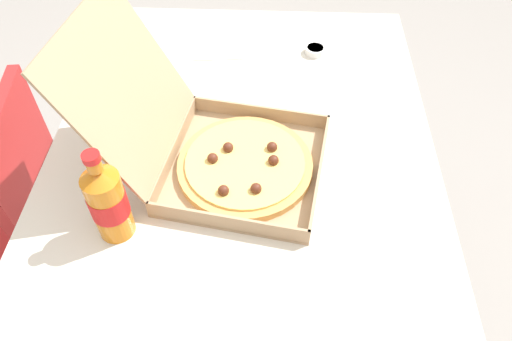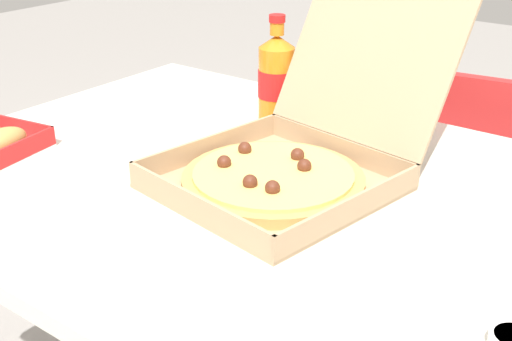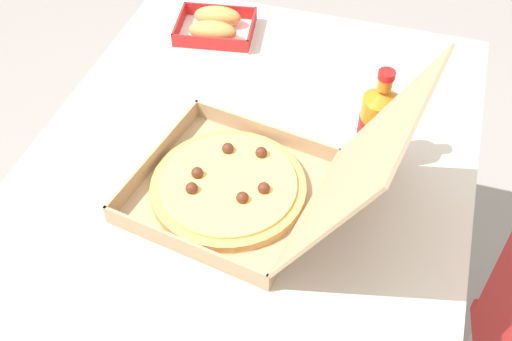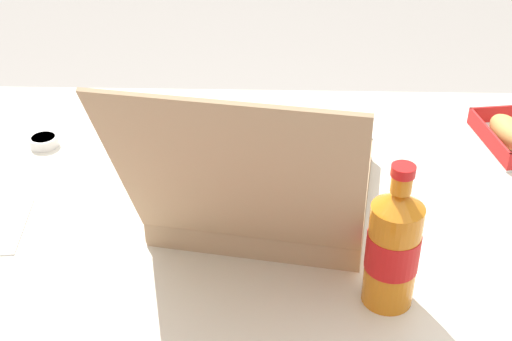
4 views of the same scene
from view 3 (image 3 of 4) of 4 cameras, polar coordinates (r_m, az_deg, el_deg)
dining_table at (r=1.27m, az=-1.93°, el=-4.48°), size 1.32×0.90×0.76m
pizza_box_open at (r=1.16m, az=-0.74°, el=-1.23°), size 0.41×0.54×0.35m
bread_side_box at (r=1.60m, az=-3.76°, el=13.11°), size 0.18×0.21×0.06m
cola_bottle at (r=1.23m, az=11.03°, el=4.09°), size 0.07×0.07×0.22m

